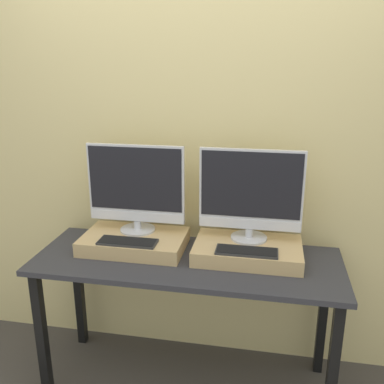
{
  "coord_description": "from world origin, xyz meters",
  "views": [
    {
      "loc": [
        0.41,
        -1.75,
        1.84
      ],
      "look_at": [
        0.0,
        0.45,
        1.13
      ],
      "focal_mm": 40.0,
      "sensor_mm": 36.0,
      "label": 1
    }
  ],
  "objects_px": {
    "monitor_left": "(136,187)",
    "keyboard_right": "(247,251)",
    "keyboard_left": "(128,242)",
    "monitor_right": "(251,194)"
  },
  "relations": [
    {
      "from": "monitor_left",
      "to": "keyboard_left",
      "type": "height_order",
      "value": "monitor_left"
    },
    {
      "from": "keyboard_left",
      "to": "keyboard_right",
      "type": "bearing_deg",
      "value": 0.0
    },
    {
      "from": "monitor_right",
      "to": "keyboard_right",
      "type": "xyz_separation_m",
      "value": [
        -0.0,
        -0.18,
        -0.25
      ]
    },
    {
      "from": "keyboard_right",
      "to": "monitor_right",
      "type": "bearing_deg",
      "value": 90.0
    },
    {
      "from": "keyboard_left",
      "to": "monitor_right",
      "type": "distance_m",
      "value": 0.71
    },
    {
      "from": "keyboard_right",
      "to": "keyboard_left",
      "type": "bearing_deg",
      "value": 180.0
    },
    {
      "from": "monitor_left",
      "to": "keyboard_left",
      "type": "distance_m",
      "value": 0.31
    },
    {
      "from": "monitor_right",
      "to": "keyboard_left",
      "type": "bearing_deg",
      "value": -164.32
    },
    {
      "from": "monitor_left",
      "to": "monitor_right",
      "type": "xyz_separation_m",
      "value": [
        0.64,
        0.0,
        0.0
      ]
    },
    {
      "from": "monitor_left",
      "to": "keyboard_right",
      "type": "relative_size",
      "value": 1.74
    }
  ]
}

